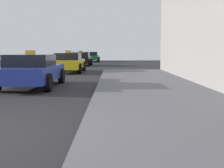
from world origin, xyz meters
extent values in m
cube|color=#5B5B60|center=(4.00, 0.00, 0.07)|extent=(4.00, 32.00, 0.15)
cube|color=#233899|center=(-0.56, 7.13, 0.54)|extent=(1.80, 4.35, 0.55)
cube|color=black|center=(-0.56, 6.91, 1.04)|extent=(1.58, 1.96, 0.45)
cube|color=yellow|center=(-0.56, 6.91, 1.35)|extent=(0.36, 0.14, 0.16)
cylinder|color=black|center=(-1.46, 8.52, 0.32)|extent=(0.22, 0.64, 0.64)
cylinder|color=black|center=(0.34, 8.52, 0.32)|extent=(0.22, 0.64, 0.64)
cylinder|color=black|center=(0.34, 5.74, 0.32)|extent=(0.22, 0.64, 0.64)
cube|color=yellow|center=(-0.30, 15.39, 0.54)|extent=(1.71, 4.48, 0.55)
cube|color=black|center=(-0.30, 15.16, 1.04)|extent=(1.50, 2.02, 0.45)
cube|color=yellow|center=(-0.30, 15.16, 1.35)|extent=(0.36, 0.14, 0.16)
cylinder|color=black|center=(-1.16, 16.82, 0.32)|extent=(0.22, 0.64, 0.64)
cylinder|color=black|center=(0.55, 16.82, 0.32)|extent=(0.22, 0.64, 0.64)
cylinder|color=black|center=(-1.16, 13.95, 0.32)|extent=(0.22, 0.64, 0.64)
cylinder|color=black|center=(0.55, 13.95, 0.32)|extent=(0.22, 0.64, 0.64)
cube|color=black|center=(-0.43, 24.45, 0.54)|extent=(1.78, 4.43, 0.55)
cube|color=black|center=(-0.43, 24.23, 1.04)|extent=(1.57, 1.99, 0.45)
cube|color=yellow|center=(-0.43, 24.23, 1.35)|extent=(0.36, 0.14, 0.16)
cylinder|color=black|center=(-1.33, 25.87, 0.32)|extent=(0.22, 0.64, 0.64)
cylinder|color=black|center=(0.46, 25.87, 0.32)|extent=(0.22, 0.64, 0.64)
cylinder|color=black|center=(-1.33, 23.03, 0.32)|extent=(0.22, 0.64, 0.64)
cylinder|color=black|center=(0.46, 23.03, 0.32)|extent=(0.22, 0.64, 0.64)
cube|color=#196638|center=(-0.09, 34.14, 0.54)|extent=(1.79, 4.31, 0.55)
cube|color=black|center=(-0.09, 33.92, 1.04)|extent=(1.57, 1.94, 0.45)
cylinder|color=black|center=(-0.98, 35.51, 0.32)|extent=(0.22, 0.64, 0.64)
cylinder|color=black|center=(0.81, 35.51, 0.32)|extent=(0.22, 0.64, 0.64)
cylinder|color=black|center=(-0.98, 32.76, 0.32)|extent=(0.22, 0.64, 0.64)
cylinder|color=black|center=(0.81, 32.76, 0.32)|extent=(0.22, 0.64, 0.64)
camera|label=1|loc=(2.55, -4.62, 1.41)|focal=48.43mm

